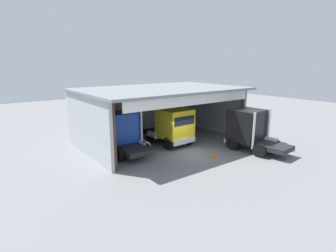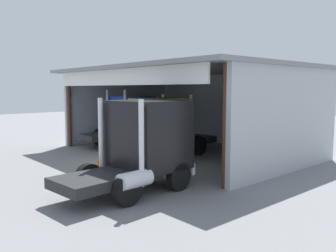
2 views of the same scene
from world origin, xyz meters
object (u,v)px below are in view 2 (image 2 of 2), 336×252
Objects in this scene: truck_yellow_center_bay at (164,126)px; truck_black_left_bay at (143,143)px; truck_blue_center_left_bay at (128,120)px; oil_drum at (302,151)px; tool_cart at (299,150)px; traffic_cone at (98,164)px.

truck_black_left_bay is (4.39, -4.80, 0.06)m from truck_yellow_center_bay.
truck_blue_center_left_bay is 4.45m from truck_yellow_center_bay.
oil_drum is 0.28m from tool_cart.
oil_drum reaches higher than traffic_cone.
oil_drum is at bearing 79.16° from truck_black_left_bay.
truck_yellow_center_bay is at bearing 127.88° from truck_black_left_bay.
oil_drum is at bearing 62.64° from traffic_cone.
truck_yellow_center_bay is 6.08× the size of oil_drum.
truck_black_left_bay is 10.08m from oil_drum.
traffic_cone is (-4.97, -9.61, -0.15)m from oil_drum.
traffic_cone is (0.51, -4.49, -1.43)m from truck_yellow_center_bay.
traffic_cone is at bearing -117.36° from oil_drum.
truck_blue_center_left_bay is 0.90× the size of truck_black_left_bay.
truck_yellow_center_bay reaches higher than tool_cart.
tool_cart is at bearing -139.90° from truck_yellow_center_bay.
truck_blue_center_left_bay reaches higher than oil_drum.
tool_cart is 1.79× the size of traffic_cone.
truck_blue_center_left_bay reaches higher than truck_black_left_bay.
truck_yellow_center_bay is 0.99× the size of truck_black_left_bay.
truck_yellow_center_bay is at bearing 96.48° from traffic_cone.
traffic_cone is (-4.95, -9.35, -0.22)m from tool_cart.
truck_black_left_bay is 4.17m from traffic_cone.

